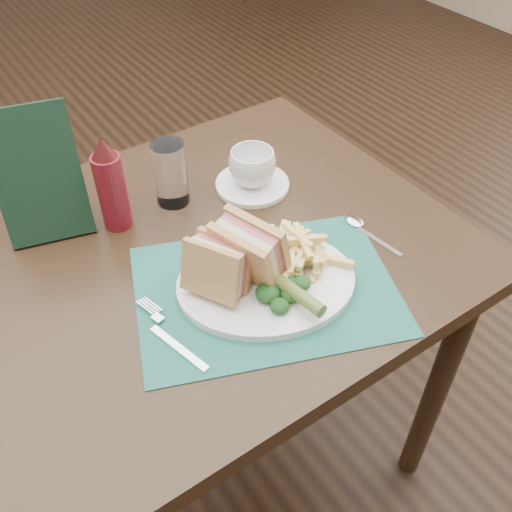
{
  "coord_description": "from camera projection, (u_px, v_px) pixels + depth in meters",
  "views": [
    {
      "loc": [
        -0.36,
        -1.18,
        1.45
      ],
      "look_at": [
        0.03,
        -0.62,
        0.8
      ],
      "focal_mm": 40.0,
      "sensor_mm": 36.0,
      "label": 1
    }
  ],
  "objects": [
    {
      "name": "sandwich_half_b",
      "position": [
        242.0,
        256.0,
        0.9
      ],
      "size": [
        0.11,
        0.13,
        0.12
      ],
      "primitive_type": null,
      "rotation": [
        0.0,
        -0.24,
        0.28
      ],
      "color": "tan",
      "rests_on": "plate"
    },
    {
      "name": "drinking_glass",
      "position": [
        170.0,
        174.0,
        1.09
      ],
      "size": [
        0.08,
        0.08,
        0.13
      ],
      "primitive_type": "cylinder",
      "rotation": [
        0.0,
        0.0,
        -0.3
      ],
      "color": "white",
      "rests_on": "table_main"
    },
    {
      "name": "sandwich_half_a",
      "position": [
        210.0,
        275.0,
        0.89
      ],
      "size": [
        0.11,
        0.12,
        0.1
      ],
      "primitive_type": null,
      "rotation": [
        0.0,
        0.24,
        0.5
      ],
      "color": "tan",
      "rests_on": "plate"
    },
    {
      "name": "coffee_cup",
      "position": [
        252.0,
        167.0,
        1.13
      ],
      "size": [
        0.13,
        0.13,
        0.07
      ],
      "primitive_type": "imported",
      "rotation": [
        0.0,
        0.0,
        0.84
      ],
      "color": "white",
      "rests_on": "saucer"
    },
    {
      "name": "floor",
      "position": [
        140.0,
        332.0,
        1.85
      ],
      "size": [
        7.0,
        7.0,
        0.0
      ],
      "primitive_type": "plane",
      "color": "black",
      "rests_on": "ground"
    },
    {
      "name": "plate",
      "position": [
        266.0,
        282.0,
        0.95
      ],
      "size": [
        0.37,
        0.34,
        0.01
      ],
      "primitive_type": null,
      "rotation": [
        0.0,
        0.0,
        -0.4
      ],
      "color": "white",
      "rests_on": "placemat"
    },
    {
      "name": "spoon",
      "position": [
        371.0,
        233.0,
        1.05
      ],
      "size": [
        0.05,
        0.15,
        0.01
      ],
      "primitive_type": null,
      "rotation": [
        0.0,
        0.0,
        0.12
      ],
      "color": "silver",
      "rests_on": "table_main"
    },
    {
      "name": "fries_pile",
      "position": [
        294.0,
        246.0,
        0.96
      ],
      "size": [
        0.18,
        0.2,
        0.06
      ],
      "primitive_type": null,
      "color": "#ECCF76",
      "rests_on": "plate"
    },
    {
      "name": "ketchup_bottle",
      "position": [
        110.0,
        184.0,
        1.01
      ],
      "size": [
        0.07,
        0.07,
        0.19
      ],
      "primitive_type": null,
      "rotation": [
        0.0,
        0.0,
        0.3
      ],
      "color": "#5D1019",
      "rests_on": "table_main"
    },
    {
      "name": "fork",
      "position": [
        169.0,
        333.0,
        0.88
      ],
      "size": [
        0.07,
        0.17,
        0.01
      ],
      "primitive_type": null,
      "rotation": [
        0.0,
        0.0,
        0.24
      ],
      "color": "silver",
      "rests_on": "placemat"
    },
    {
      "name": "pickle_spear",
      "position": [
        294.0,
        292.0,
        0.9
      ],
      "size": [
        0.04,
        0.12,
        0.03
      ],
      "primitive_type": "cylinder",
      "rotation": [
        1.54,
        0.0,
        0.14
      ],
      "color": "#4F6526",
      "rests_on": "plate"
    },
    {
      "name": "kale_garnish",
      "position": [
        287.0,
        290.0,
        0.91
      ],
      "size": [
        0.11,
        0.08,
        0.03
      ],
      "primitive_type": null,
      "color": "#143715",
      "rests_on": "plate"
    },
    {
      "name": "placemat",
      "position": [
        266.0,
        290.0,
        0.95
      ],
      "size": [
        0.51,
        0.44,
        0.0
      ],
      "primitive_type": "cube",
      "rotation": [
        0.0,
        0.0,
        -0.37
      ],
      "color": "#1C5B50",
      "rests_on": "table_main"
    },
    {
      "name": "table_main",
      "position": [
        215.0,
        369.0,
        1.29
      ],
      "size": [
        0.9,
        0.75,
        0.75
      ],
      "primitive_type": null,
      "color": "black",
      "rests_on": "ground"
    },
    {
      "name": "check_presenter",
      "position": [
        38.0,
        176.0,
        0.99
      ],
      "size": [
        0.17,
        0.12,
        0.24
      ],
      "primitive_type": "cube",
      "rotation": [
        -0.31,
        0.0,
        -0.25
      ],
      "color": "black",
      "rests_on": "table_main"
    },
    {
      "name": "saucer",
      "position": [
        252.0,
        184.0,
        1.16
      ],
      "size": [
        0.19,
        0.19,
        0.01
      ],
      "primitive_type": "cylinder",
      "rotation": [
        0.0,
        0.0,
        0.32
      ],
      "color": "white",
      "rests_on": "table_main"
    }
  ]
}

